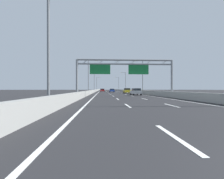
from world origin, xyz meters
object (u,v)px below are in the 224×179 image
object	(u,v)px
streetlamp_right_far	(125,81)
silver_car	(136,92)
streetlamp_left_near	(52,33)
streetlamp_left_distant	(97,83)
streetlamp_right_distant	(118,83)
yellow_car	(127,91)
streetlamp_left_mid	(89,74)
blue_car	(112,90)
streetlamp_right_mid	(142,75)
streetlamp_left_far	(95,80)
red_car	(102,90)
sign_gantry	(124,68)

from	to	relation	value
streetlamp_right_far	silver_car	bearing A→B (deg)	-94.87
streetlamp_left_near	streetlamp_left_distant	size ratio (longest dim) A/B	1.00
streetlamp_right_distant	yellow_car	world-z (taller)	streetlamp_right_distant
streetlamp_left_mid	blue_car	xyz separation A→B (m)	(7.45, 18.99, -4.69)
streetlamp_right_mid	streetlamp_right_far	bearing A→B (deg)	90.00
streetlamp_right_mid	blue_car	distance (m)	20.94
streetlamp_left_mid	streetlamp_left_far	world-z (taller)	same
blue_car	streetlamp_left_distant	bearing A→B (deg)	98.02
streetlamp_left_mid	streetlamp_right_far	size ratio (longest dim) A/B	1.00
streetlamp_left_mid	streetlamp_right_far	bearing A→B (deg)	67.43
streetlamp_right_distant	yellow_car	bearing A→B (deg)	-93.26
streetlamp_left_mid	streetlamp_right_far	xyz separation A→B (m)	(14.93, 35.92, 0.00)
yellow_car	red_car	distance (m)	26.69
streetlamp_right_far	streetlamp_right_distant	world-z (taller)	same
streetlamp_right_far	silver_car	size ratio (longest dim) A/B	2.07
blue_car	streetlamp_right_distant	bearing A→B (deg)	81.94
streetlamp_right_distant	silver_car	size ratio (longest dim) A/B	2.07
blue_car	red_car	distance (m)	9.18
streetlamp_left_distant	sign_gantry	bearing A→B (deg)	-85.48
streetlamp_left_near	red_car	bearing A→B (deg)	86.65
streetlamp_right_distant	silver_car	xyz separation A→B (m)	(-4.05, -83.39, -4.64)
streetlamp_left_mid	red_car	xyz separation A→B (m)	(3.71, 27.37, -4.67)
streetlamp_left_far	streetlamp_right_far	world-z (taller)	same
streetlamp_left_distant	streetlamp_right_distant	xyz separation A→B (m)	(14.93, 0.00, 0.00)
streetlamp_left_distant	silver_car	bearing A→B (deg)	-82.56
streetlamp_left_distant	blue_car	xyz separation A→B (m)	(7.45, -52.85, -4.69)
silver_car	streetlamp_left_near	bearing A→B (deg)	-114.07
streetlamp_left_far	streetlamp_right_distant	xyz separation A→B (m)	(14.93, 35.92, 0.00)
streetlamp_left_near	streetlamp_left_distant	distance (m)	107.76
streetlamp_left_mid	streetlamp_right_mid	xyz separation A→B (m)	(14.93, 0.00, 0.00)
sign_gantry	streetlamp_left_far	bearing A→B (deg)	97.40
streetlamp_left_near	streetlamp_right_distant	size ratio (longest dim) A/B	1.00
streetlamp_left_far	streetlamp_right_distant	distance (m)	38.90
streetlamp_left_near	streetlamp_right_distant	world-z (taller)	same
silver_car	streetlamp_right_distant	bearing A→B (deg)	87.22
streetlamp_right_mid	silver_car	world-z (taller)	streetlamp_right_mid
streetlamp_left_mid	blue_car	world-z (taller)	streetlamp_left_mid
streetlamp_left_far	yellow_car	xyz separation A→B (m)	(10.93, -34.24, -4.62)
streetlamp_left_distant	yellow_car	world-z (taller)	streetlamp_left_distant
yellow_car	streetlamp_right_far	bearing A→B (deg)	83.34
streetlamp_left_far	streetlamp_right_distant	world-z (taller)	same
yellow_car	silver_car	bearing A→B (deg)	-90.20
streetlamp_right_far	red_car	xyz separation A→B (m)	(-11.22, -8.55, -4.67)
red_car	silver_car	world-z (taller)	silver_car
yellow_car	streetlamp_left_distant	bearing A→B (deg)	98.86
blue_car	sign_gantry	bearing A→B (deg)	-90.30
streetlamp_right_far	streetlamp_left_distant	size ratio (longest dim) A/B	1.00
sign_gantry	streetlamp_right_mid	distance (m)	21.29
sign_gantry	streetlamp_left_near	bearing A→B (deg)	-114.25
streetlamp_left_distant	blue_car	distance (m)	53.58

